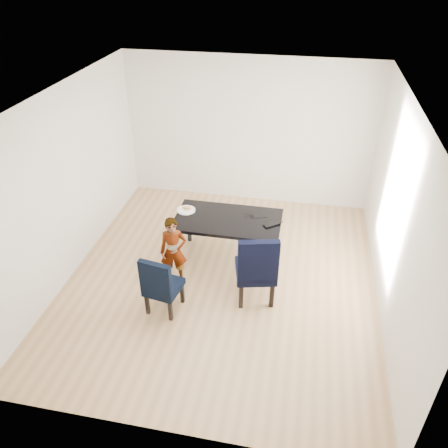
% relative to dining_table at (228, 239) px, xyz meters
% --- Properties ---
extents(floor, '(4.50, 5.00, 0.01)m').
position_rel_dining_table_xyz_m(floor, '(0.00, -0.50, -0.38)').
color(floor, tan).
rests_on(floor, ground).
extents(ceiling, '(4.50, 5.00, 0.01)m').
position_rel_dining_table_xyz_m(ceiling, '(0.00, -0.50, 2.33)').
color(ceiling, white).
rests_on(ceiling, wall_back).
extents(wall_back, '(4.50, 0.01, 2.70)m').
position_rel_dining_table_xyz_m(wall_back, '(0.00, 2.00, 0.98)').
color(wall_back, white).
rests_on(wall_back, ground).
extents(wall_front, '(4.50, 0.01, 2.70)m').
position_rel_dining_table_xyz_m(wall_front, '(0.00, -3.00, 0.98)').
color(wall_front, silver).
rests_on(wall_front, ground).
extents(wall_left, '(0.01, 5.00, 2.70)m').
position_rel_dining_table_xyz_m(wall_left, '(-2.25, -0.50, 0.98)').
color(wall_left, silver).
rests_on(wall_left, ground).
extents(wall_right, '(0.01, 5.00, 2.70)m').
position_rel_dining_table_xyz_m(wall_right, '(2.25, -0.50, 0.98)').
color(wall_right, silver).
rests_on(wall_right, ground).
extents(dining_table, '(1.60, 0.90, 0.75)m').
position_rel_dining_table_xyz_m(dining_table, '(0.00, 0.00, 0.00)').
color(dining_table, black).
rests_on(dining_table, floor).
extents(chair_left, '(0.51, 0.52, 0.91)m').
position_rel_dining_table_xyz_m(chair_left, '(-0.64, -1.25, 0.08)').
color(chair_left, black).
rests_on(chair_left, floor).
extents(chair_right, '(0.65, 0.66, 1.11)m').
position_rel_dining_table_xyz_m(chair_right, '(0.54, -0.78, 0.18)').
color(chair_right, black).
rests_on(chair_right, floor).
extents(child, '(0.44, 0.35, 1.06)m').
position_rel_dining_table_xyz_m(child, '(-0.67, -0.65, 0.15)').
color(child, '#FF4415').
rests_on(child, floor).
extents(plate, '(0.36, 0.36, 0.02)m').
position_rel_dining_table_xyz_m(plate, '(-0.68, 0.11, 0.38)').
color(plate, white).
rests_on(plate, dining_table).
extents(sandwich, '(0.14, 0.07, 0.06)m').
position_rel_dining_table_xyz_m(sandwich, '(-0.67, 0.13, 0.42)').
color(sandwich, '#C18C44').
rests_on(sandwich, plate).
extents(laptop, '(0.35, 0.33, 0.02)m').
position_rel_dining_table_xyz_m(laptop, '(0.65, 0.02, 0.39)').
color(laptop, black).
rests_on(laptop, dining_table).
extents(cable_tangle, '(0.14, 0.14, 0.01)m').
position_rel_dining_table_xyz_m(cable_tangle, '(0.31, 0.10, 0.38)').
color(cable_tangle, black).
rests_on(cable_tangle, dining_table).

